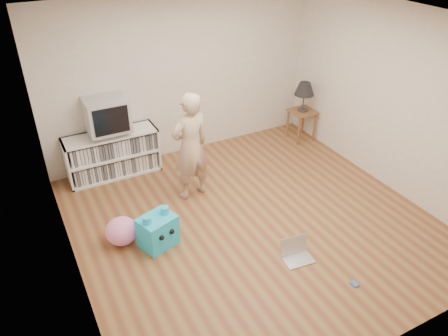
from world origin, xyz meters
TOP-DOWN VIEW (x-y plane):
  - ground at (0.00, 0.00)m, footprint 4.50×4.50m
  - walls at (0.00, 0.00)m, footprint 4.52×4.52m
  - ceiling at (0.00, 0.00)m, footprint 4.50×4.50m
  - media_unit at (-1.30, 2.04)m, footprint 1.40×0.45m
  - dvd_deck at (-1.30, 2.02)m, footprint 0.45×0.35m
  - crt_tv at (-1.30, 2.02)m, footprint 0.60×0.53m
  - side_table at (1.99, 1.65)m, footprint 0.42×0.42m
  - table_lamp at (1.99, 1.65)m, footprint 0.34×0.34m
  - person at (-0.45, 0.94)m, footprint 0.63×0.47m
  - laptop at (0.11, -0.85)m, footprint 0.38×0.32m
  - playing_cards at (0.43, -1.53)m, footprint 0.07×0.09m
  - plush_blue at (-1.27, 0.14)m, footprint 0.51×0.46m
  - plush_pink at (-1.65, 0.38)m, footprint 0.49×0.49m

SIDE VIEW (x-z plane):
  - ground at x=0.00m, z-range 0.00..0.00m
  - playing_cards at x=0.43m, z-range 0.00..0.02m
  - laptop at x=0.11m, z-range -0.05..0.19m
  - plush_pink at x=-1.65m, z-range 0.00..0.34m
  - plush_blue at x=-1.27m, z-range -0.04..0.46m
  - media_unit at x=-1.30m, z-range 0.00..0.70m
  - side_table at x=1.99m, z-range 0.14..0.69m
  - dvd_deck at x=-1.30m, z-range 0.70..0.77m
  - person at x=-0.45m, z-range 0.00..1.58m
  - table_lamp at x=1.99m, z-range 0.68..1.20m
  - crt_tv at x=-1.30m, z-range 0.77..1.27m
  - walls at x=0.00m, z-range 0.00..2.60m
  - ceiling at x=0.00m, z-range 2.60..2.60m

